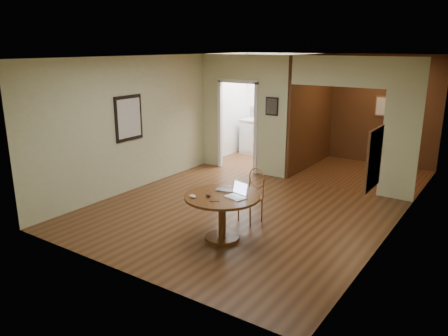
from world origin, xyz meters
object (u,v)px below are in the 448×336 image
Objects in this scene: chair at (253,192)px; closed_laptop at (225,191)px; dining_table at (222,207)px; open_laptop at (238,193)px.

chair is 2.69× the size of closed_laptop.
dining_table is 3.24× the size of open_laptop.
open_laptop is (0.22, -0.81, 0.26)m from chair.
closed_laptop is at bearing -177.86° from open_laptop.
chair is 0.79m from closed_laptop.
closed_laptop is at bearing -80.29° from chair.
open_laptop is at bearing 22.11° from dining_table.
chair is (0.01, 0.90, -0.02)m from dining_table.
dining_table is 1.24× the size of chair.
open_laptop is at bearing -24.52° from closed_laptop.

